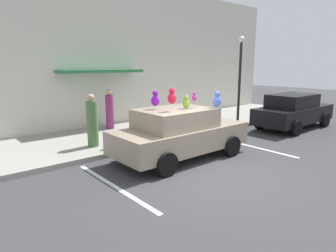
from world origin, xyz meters
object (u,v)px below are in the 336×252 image
(teddy_bear_on_sidewalk, at_px, (113,139))
(plush_covered_car, at_px, (179,132))
(parked_sedan_behind, at_px, (293,111))
(pedestrian_walking_past, at_px, (110,110))
(pedestrian_by_lamp, at_px, (92,122))
(street_lamp_post, at_px, (240,71))

(teddy_bear_on_sidewalk, bearing_deg, plush_covered_car, -54.72)
(parked_sedan_behind, relative_size, pedestrian_walking_past, 2.61)
(parked_sedan_behind, bearing_deg, pedestrian_by_lamp, 163.35)
(pedestrian_walking_past, height_order, pedestrian_by_lamp, pedestrian_by_lamp)
(pedestrian_walking_past, bearing_deg, street_lamp_post, -26.38)
(plush_covered_car, height_order, pedestrian_by_lamp, plush_covered_car)
(pedestrian_walking_past, bearing_deg, parked_sedan_behind, -34.62)
(teddy_bear_on_sidewalk, distance_m, street_lamp_post, 7.01)
(plush_covered_car, distance_m, teddy_bear_on_sidewalk, 2.23)
(plush_covered_car, relative_size, street_lamp_post, 1.10)
(plush_covered_car, relative_size, parked_sedan_behind, 0.99)
(parked_sedan_behind, bearing_deg, teddy_bear_on_sidewalk, 166.89)
(plush_covered_car, bearing_deg, street_lamp_post, 19.28)
(plush_covered_car, xyz_separation_m, pedestrian_by_lamp, (-1.66, 2.45, 0.15))
(teddy_bear_on_sidewalk, bearing_deg, parked_sedan_behind, -13.11)
(plush_covered_car, relative_size, pedestrian_by_lamp, 2.46)
(plush_covered_car, distance_m, pedestrian_walking_past, 4.52)
(plush_covered_car, height_order, pedestrian_walking_past, plush_covered_car)
(plush_covered_car, bearing_deg, teddy_bear_on_sidewalk, 125.28)
(parked_sedan_behind, relative_size, pedestrian_by_lamp, 2.49)
(pedestrian_by_lamp, bearing_deg, parked_sedan_behind, -16.65)
(pedestrian_by_lamp, bearing_deg, pedestrian_walking_past, 49.21)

